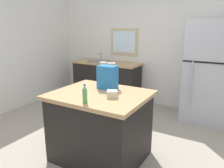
{
  "coord_description": "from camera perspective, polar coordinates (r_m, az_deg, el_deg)",
  "views": [
    {
      "loc": [
        1.46,
        -2.24,
        1.71
      ],
      "look_at": [
        0.0,
        0.27,
        0.95
      ],
      "focal_mm": 35.35,
      "sensor_mm": 36.0,
      "label": 1
    }
  ],
  "objects": [
    {
      "name": "ground",
      "position": [
        3.17,
        -2.54,
        -17.9
      ],
      "size": [
        6.23,
        6.23,
        0.0
      ],
      "primitive_type": "plane",
      "color": "#9E9384"
    },
    {
      "name": "back_wall",
      "position": [
        4.88,
        12.65,
        9.09
      ],
      "size": [
        5.19,
        0.13,
        2.52
      ],
      "color": "silver",
      "rests_on": "ground"
    },
    {
      "name": "kitchen_island",
      "position": [
        2.93,
        -3.0,
        -10.73
      ],
      "size": [
        1.18,
        0.98,
        0.9
      ],
      "color": "black",
      "rests_on": "ground"
    },
    {
      "name": "refrigerator",
      "position": [
        4.31,
        23.68,
        2.85
      ],
      "size": [
        0.78,
        0.72,
        1.83
      ],
      "color": "#B7B7BC",
      "rests_on": "ground"
    },
    {
      "name": "sink_counter",
      "position": [
        5.18,
        -1.48,
        0.81
      ],
      "size": [
        1.58,
        0.59,
        1.1
      ],
      "color": "black",
      "rests_on": "ground"
    },
    {
      "name": "shopping_bag",
      "position": [
        2.92,
        -1.17,
        1.81
      ],
      "size": [
        0.25,
        0.17,
        0.36
      ],
      "color": "#236BAD",
      "rests_on": "kitchen_island"
    },
    {
      "name": "small_box",
      "position": [
        2.58,
        0.05,
        -2.62
      ],
      "size": [
        0.15,
        0.15,
        0.08
      ],
      "primitive_type": "cube",
      "rotation": [
        0.0,
        0.0,
        0.47
      ],
      "color": "beige",
      "rests_on": "kitchen_island"
    },
    {
      "name": "bottle",
      "position": [
        2.39,
        -7.03,
        -2.8
      ],
      "size": [
        0.05,
        0.05,
        0.22
      ],
      "color": "#4C9956",
      "rests_on": "kitchen_island"
    }
  ]
}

